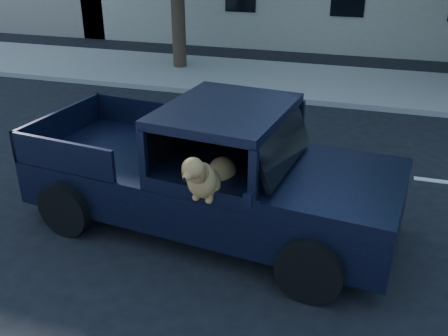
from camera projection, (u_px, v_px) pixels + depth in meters
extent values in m
plane|color=black|center=(193.00, 249.00, 7.36)|extent=(120.00, 120.00, 0.00)
cube|color=gray|center=(297.00, 81.00, 15.26)|extent=(60.00, 4.00, 0.15)
cylinder|color=#332619|center=(178.00, 2.00, 15.75)|extent=(0.44, 0.44, 4.40)
cube|color=black|center=(210.00, 186.00, 7.69)|extent=(5.84, 2.80, 0.71)
cube|color=black|center=(343.00, 185.00, 6.77)|extent=(1.86, 2.34, 0.17)
cube|color=black|center=(226.00, 111.00, 7.05)|extent=(1.91, 2.26, 0.13)
cube|color=black|center=(284.00, 145.00, 6.89)|extent=(0.49, 1.88, 0.61)
cube|color=black|center=(226.00, 194.00, 7.02)|extent=(0.66, 0.66, 0.41)
cube|color=black|center=(248.00, 200.00, 5.86)|extent=(0.11, 0.07, 0.17)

